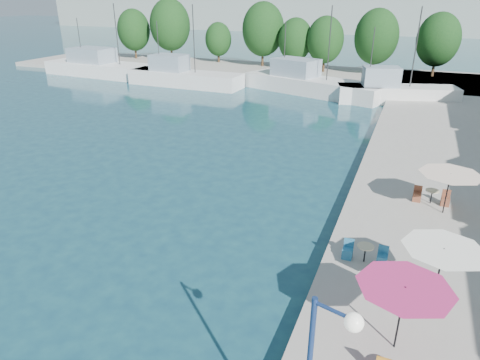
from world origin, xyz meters
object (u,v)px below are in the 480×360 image
at_px(trawler_01, 107,68).
at_px(umbrella_pink, 404,294).
at_px(trawler_02, 183,77).
at_px(umbrella_white, 443,255).
at_px(trawler_03, 310,84).
at_px(trawler_04, 394,93).
at_px(umbrella_cream, 450,179).

xyz_separation_m(trawler_01, umbrella_pink, (42.12, -39.58, 1.60)).
xyz_separation_m(trawler_02, umbrella_white, (29.60, -34.80, 1.65)).
relative_size(trawler_03, trawler_04, 1.38).
height_order(trawler_04, umbrella_cream, trawler_04).
xyz_separation_m(trawler_04, umbrella_white, (3.72, -35.07, 1.65)).
bearing_deg(trawler_03, trawler_01, -161.69).
xyz_separation_m(trawler_01, umbrella_white, (43.24, -36.97, 1.65)).
height_order(trawler_01, umbrella_pink, trawler_01).
distance_m(trawler_02, umbrella_cream, 40.46).
relative_size(trawler_02, umbrella_cream, 4.99).
height_order(trawler_03, trawler_04, same).
bearing_deg(trawler_01, umbrella_cream, -29.27).
relative_size(umbrella_white, umbrella_cream, 0.92).
xyz_separation_m(trawler_01, trawler_02, (13.63, -2.16, 0.00)).
height_order(trawler_01, trawler_03, same).
height_order(trawler_04, umbrella_white, trawler_04).
distance_m(trawler_04, umbrella_cream, 27.57).
xyz_separation_m(trawler_04, umbrella_cream, (4.27, -27.20, 1.43)).
height_order(trawler_02, umbrella_pink, trawler_02).
distance_m(trawler_01, umbrella_white, 56.91).
bearing_deg(umbrella_white, trawler_03, 110.02).
xyz_separation_m(trawler_04, umbrella_pink, (2.60, -37.68, 1.59)).
height_order(trawler_01, trawler_04, same).
bearing_deg(trawler_04, umbrella_pink, -101.84).
height_order(trawler_01, umbrella_white, trawler_01).
bearing_deg(umbrella_white, umbrella_pink, -113.13).
xyz_separation_m(trawler_03, umbrella_pink, (12.20, -39.18, 1.60)).
distance_m(trawler_02, umbrella_white, 45.72).
bearing_deg(umbrella_white, umbrella_cream, 85.96).
xyz_separation_m(trawler_02, umbrella_cream, (30.16, -26.94, 1.43)).
xyz_separation_m(trawler_01, trawler_03, (29.92, -0.40, 0.00)).
bearing_deg(umbrella_pink, trawler_04, 93.95).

